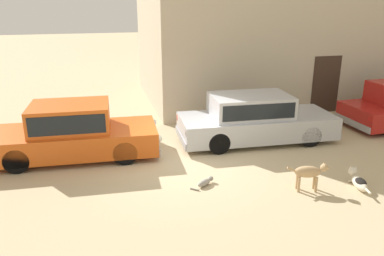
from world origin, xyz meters
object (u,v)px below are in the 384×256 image
(stray_dog_tan, at_px, (358,181))
(stray_dog_spotted, at_px, (310,172))
(parked_sedan_second, at_px, (254,118))
(stray_cat, at_px, (205,182))
(parked_sedan_nearest, at_px, (73,131))

(stray_dog_tan, bearing_deg, stray_dog_spotted, 95.87)
(parked_sedan_second, distance_m, stray_dog_spotted, 3.25)
(stray_dog_spotted, bearing_deg, stray_cat, 175.46)
(parked_sedan_second, height_order, stray_dog_tan, parked_sedan_second)
(parked_sedan_nearest, height_order, stray_dog_spotted, parked_sedan_nearest)
(parked_sedan_second, xyz_separation_m, stray_dog_tan, (1.13, -3.38, -0.56))
(stray_dog_spotted, bearing_deg, stray_dog_tan, 8.86)
(parked_sedan_nearest, bearing_deg, stray_cat, -37.39)
(parked_sedan_second, bearing_deg, parked_sedan_nearest, -177.91)
(parked_sedan_second, bearing_deg, stray_dog_spotted, -87.96)
(parked_sedan_second, xyz_separation_m, stray_cat, (-2.21, -2.44, -0.63))
(parked_sedan_nearest, bearing_deg, stray_dog_tan, -25.71)
(stray_cat, bearing_deg, parked_sedan_second, 14.68)
(stray_dog_spotted, distance_m, stray_dog_tan, 1.22)
(stray_dog_spotted, relative_size, stray_dog_tan, 0.87)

